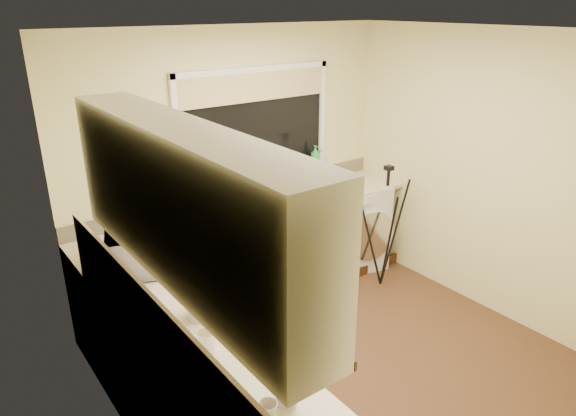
{
  "coord_description": "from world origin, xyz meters",
  "views": [
    {
      "loc": [
        -2.33,
        -2.41,
        2.62
      ],
      "look_at": [
        -0.12,
        0.55,
        1.15
      ],
      "focal_mm": 32.42,
      "sensor_mm": 36.0,
      "label": 1
    }
  ],
  "objects_px": {
    "cup_left": "(268,411)",
    "dish_rack": "(327,189)",
    "tripod": "(385,227)",
    "plant_a": "(204,184)",
    "laptop": "(180,221)",
    "soap_bottle_green": "(315,158)",
    "microwave": "(134,248)",
    "soap_bottle_clear": "(321,159)",
    "washing_machine": "(349,224)",
    "glass_jug": "(287,389)",
    "steel_jar": "(207,342)",
    "kettle": "(200,300)",
    "cup_back": "(334,183)",
    "plant_c": "(266,170)",
    "plant_d": "(282,166)",
    "plant_b": "(240,175)"
  },
  "relations": [
    {
      "from": "plant_b",
      "to": "glass_jug",
      "type": "bearing_deg",
      "value": -117.12
    },
    {
      "from": "steel_jar",
      "to": "plant_d",
      "type": "height_order",
      "value": "plant_d"
    },
    {
      "from": "plant_a",
      "to": "soap_bottle_green",
      "type": "height_order",
      "value": "soap_bottle_green"
    },
    {
      "from": "washing_machine",
      "to": "cup_left",
      "type": "bearing_deg",
      "value": -126.41
    },
    {
      "from": "kettle",
      "to": "washing_machine",
      "type": "bearing_deg",
      "value": 27.58
    },
    {
      "from": "microwave",
      "to": "cup_left",
      "type": "bearing_deg",
      "value": -162.92
    },
    {
      "from": "tripod",
      "to": "cup_back",
      "type": "distance_m",
      "value": 0.67
    },
    {
      "from": "plant_a",
      "to": "microwave",
      "type": "bearing_deg",
      "value": -144.8
    },
    {
      "from": "tripod",
      "to": "plant_a",
      "type": "relative_size",
      "value": 5.44
    },
    {
      "from": "laptop",
      "to": "soap_bottle_green",
      "type": "bearing_deg",
      "value": 21.48
    },
    {
      "from": "soap_bottle_green",
      "to": "cup_left",
      "type": "distance_m",
      "value": 3.19
    },
    {
      "from": "tripod",
      "to": "soap_bottle_green",
      "type": "height_order",
      "value": "soap_bottle_green"
    },
    {
      "from": "tripod",
      "to": "microwave",
      "type": "xyz_separation_m",
      "value": [
        -2.38,
        0.12,
        0.43
      ]
    },
    {
      "from": "laptop",
      "to": "soap_bottle_green",
      "type": "xyz_separation_m",
      "value": [
        1.55,
        0.16,
        0.22
      ]
    },
    {
      "from": "glass_jug",
      "to": "steel_jar",
      "type": "height_order",
      "value": "glass_jug"
    },
    {
      "from": "dish_rack",
      "to": "glass_jug",
      "type": "distance_m",
      "value": 2.86
    },
    {
      "from": "microwave",
      "to": "plant_d",
      "type": "bearing_deg",
      "value": -50.74
    },
    {
      "from": "washing_machine",
      "to": "microwave",
      "type": "bearing_deg",
      "value": -157.15
    },
    {
      "from": "steel_jar",
      "to": "plant_a",
      "type": "distance_m",
      "value": 2.0
    },
    {
      "from": "laptop",
      "to": "plant_c",
      "type": "relative_size",
      "value": 1.6
    },
    {
      "from": "steel_jar",
      "to": "cup_left",
      "type": "xyz_separation_m",
      "value": [
        -0.01,
        -0.58,
        -0.02
      ]
    },
    {
      "from": "tripod",
      "to": "steel_jar",
      "type": "bearing_deg",
      "value": -157.16
    },
    {
      "from": "washing_machine",
      "to": "tripod",
      "type": "relative_size",
      "value": 0.73
    },
    {
      "from": "steel_jar",
      "to": "microwave",
      "type": "bearing_deg",
      "value": 86.93
    },
    {
      "from": "plant_c",
      "to": "plant_d",
      "type": "relative_size",
      "value": 1.02
    },
    {
      "from": "plant_d",
      "to": "soap_bottle_green",
      "type": "bearing_deg",
      "value": -2.5
    },
    {
      "from": "cup_left",
      "to": "dish_rack",
      "type": "bearing_deg",
      "value": 44.26
    },
    {
      "from": "dish_rack",
      "to": "kettle",
      "type": "bearing_deg",
      "value": -137.32
    },
    {
      "from": "laptop",
      "to": "dish_rack",
      "type": "bearing_deg",
      "value": 12.61
    },
    {
      "from": "microwave",
      "to": "dish_rack",
      "type": "bearing_deg",
      "value": -60.63
    },
    {
      "from": "washing_machine",
      "to": "glass_jug",
      "type": "bearing_deg",
      "value": -125.39
    },
    {
      "from": "steel_jar",
      "to": "plant_d",
      "type": "relative_size",
      "value": 0.54
    },
    {
      "from": "kettle",
      "to": "cup_back",
      "type": "bearing_deg",
      "value": 30.29
    },
    {
      "from": "laptop",
      "to": "soap_bottle_clear",
      "type": "height_order",
      "value": "soap_bottle_clear"
    },
    {
      "from": "cup_left",
      "to": "soap_bottle_green",
      "type": "bearing_deg",
      "value": 46.84
    },
    {
      "from": "laptop",
      "to": "cup_back",
      "type": "bearing_deg",
      "value": 15.24
    },
    {
      "from": "steel_jar",
      "to": "plant_b",
      "type": "height_order",
      "value": "plant_b"
    },
    {
      "from": "washing_machine",
      "to": "soap_bottle_clear",
      "type": "distance_m",
      "value": 0.77
    },
    {
      "from": "plant_c",
      "to": "microwave",
      "type": "bearing_deg",
      "value": -157.91
    },
    {
      "from": "washing_machine",
      "to": "plant_c",
      "type": "height_order",
      "value": "plant_c"
    },
    {
      "from": "plant_a",
      "to": "cup_left",
      "type": "xyz_separation_m",
      "value": [
        -0.94,
        -2.33,
        -0.22
      ]
    },
    {
      "from": "plant_c",
      "to": "cup_back",
      "type": "height_order",
      "value": "plant_c"
    },
    {
      "from": "microwave",
      "to": "plant_c",
      "type": "relative_size",
      "value": 2.3
    },
    {
      "from": "cup_back",
      "to": "laptop",
      "type": "bearing_deg",
      "value": 179.65
    },
    {
      "from": "kettle",
      "to": "cup_back",
      "type": "height_order",
      "value": "kettle"
    },
    {
      "from": "kettle",
      "to": "plant_d",
      "type": "height_order",
      "value": "plant_d"
    },
    {
      "from": "steel_jar",
      "to": "soap_bottle_green",
      "type": "bearing_deg",
      "value": 38.81
    },
    {
      "from": "soap_bottle_clear",
      "to": "cup_left",
      "type": "xyz_separation_m",
      "value": [
        -2.26,
        -2.33,
        -0.21
      ]
    },
    {
      "from": "cup_left",
      "to": "plant_a",
      "type": "bearing_deg",
      "value": 67.97
    },
    {
      "from": "kettle",
      "to": "soap_bottle_clear",
      "type": "xyz_separation_m",
      "value": [
        2.12,
        1.43,
        0.15
      ]
    }
  ]
}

